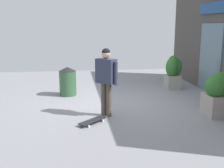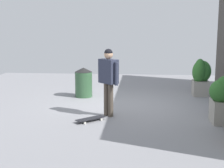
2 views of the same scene
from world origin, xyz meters
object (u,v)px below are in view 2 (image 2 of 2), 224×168
object	(u,v)px
planter_box_mid	(223,98)
planter_box_left	(200,75)
trash_bin	(84,82)
skateboarder	(108,75)
skateboard	(91,119)

from	to	relation	value
planter_box_mid	planter_box_left	bearing A→B (deg)	179.91
planter_box_left	trash_bin	distance (m)	3.71
skateboarder	planter_box_left	world-z (taller)	skateboarder
planter_box_left	planter_box_mid	bearing A→B (deg)	-0.09
skateboarder	planter_box_mid	world-z (taller)	skateboarder
skateboard	planter_box_left	world-z (taller)	planter_box_left
trash_bin	skateboarder	bearing A→B (deg)	24.54
skateboard	planter_box_left	distance (m)	4.42
planter_box_mid	skateboarder	bearing A→B (deg)	-99.11
skateboard	trash_bin	distance (m)	2.79
trash_bin	planter_box_mid	bearing A→B (deg)	54.60
planter_box_left	trash_bin	xyz separation A→B (m)	(0.44, -3.68, -0.21)
planter_box_mid	trash_bin	size ratio (longest dim) A/B	1.22
skateboard	planter_box_left	bearing A→B (deg)	-176.86
skateboarder	trash_bin	xyz separation A→B (m)	(-2.18, -1.00, -0.57)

